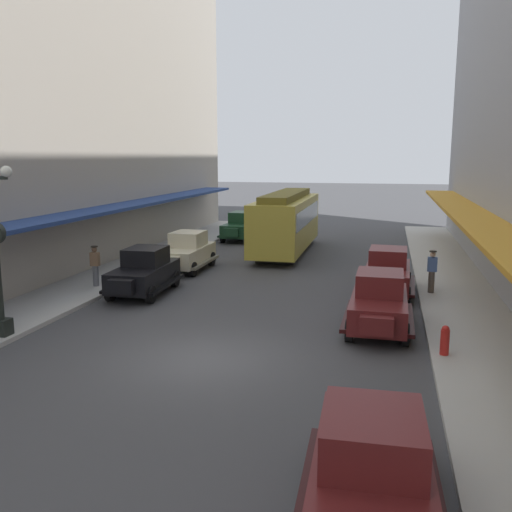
{
  "coord_description": "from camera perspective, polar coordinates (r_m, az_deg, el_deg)",
  "views": [
    {
      "loc": [
        4.72,
        -13.59,
        5.46
      ],
      "look_at": [
        0.0,
        6.0,
        1.8
      ],
      "focal_mm": 38.72,
      "sensor_mm": 36.0,
      "label": 1
    }
  ],
  "objects": [
    {
      "name": "fire_hydrant",
      "position": [
        15.92,
        18.93,
        -8.21
      ],
      "size": [
        0.24,
        0.24,
        0.82
      ],
      "color": "#B21E19",
      "rests_on": "sidewalk_right"
    },
    {
      "name": "pedestrian_1",
      "position": [
        23.68,
        -16.28,
        -0.95
      ],
      "size": [
        0.36,
        0.28,
        1.67
      ],
      "color": "slate",
      "rests_on": "sidewalk_left"
    },
    {
      "name": "parked_car_3",
      "position": [
        36.26,
        -1.52,
        3.14
      ],
      "size": [
        2.25,
        4.3,
        1.84
      ],
      "color": "#193D23",
      "rests_on": "ground"
    },
    {
      "name": "sidewalk_right",
      "position": [
        14.88,
        23.84,
        -11.85
      ],
      "size": [
        3.0,
        60.0,
        0.15
      ],
      "primitive_type": "cube",
      "color": "#B7B5AD",
      "rests_on": "ground"
    },
    {
      "name": "pedestrian_0",
      "position": [
        22.71,
        17.72,
        -1.49
      ],
      "size": [
        0.36,
        0.28,
        1.67
      ],
      "color": "#4C4238",
      "rests_on": "sidewalk_right"
    },
    {
      "name": "streetcar",
      "position": [
        31.26,
        3.14,
        3.75
      ],
      "size": [
        2.62,
        9.63,
        3.46
      ],
      "color": "gold",
      "rests_on": "ground"
    },
    {
      "name": "parked_car_2",
      "position": [
        22.52,
        13.42,
        -1.56
      ],
      "size": [
        2.25,
        4.3,
        1.84
      ],
      "color": "#591919",
      "rests_on": "ground"
    },
    {
      "name": "ground_plane",
      "position": [
        15.39,
        -5.33,
        -10.54
      ],
      "size": [
        200.0,
        200.0,
        0.0
      ],
      "primitive_type": "plane",
      "color": "#424244"
    },
    {
      "name": "parked_car_1",
      "position": [
        22.52,
        -11.48,
        -1.48
      ],
      "size": [
        2.28,
        4.31,
        1.84
      ],
      "color": "black",
      "rests_on": "ground"
    },
    {
      "name": "parked_car_5",
      "position": [
        17.92,
        12.6,
        -4.56
      ],
      "size": [
        2.17,
        4.27,
        1.84
      ],
      "color": "#591919",
      "rests_on": "ground"
    },
    {
      "name": "parked_car_4",
      "position": [
        26.9,
        -7.15,
        0.55
      ],
      "size": [
        2.15,
        4.27,
        1.84
      ],
      "color": "beige",
      "rests_on": "ground"
    },
    {
      "name": "parked_car_0",
      "position": [
        8.96,
        11.86,
        -20.21
      ],
      "size": [
        2.26,
        4.3,
        1.84
      ],
      "color": "#591919",
      "rests_on": "ground"
    }
  ]
}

